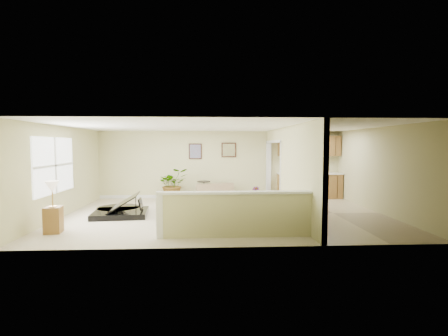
{
  "coord_description": "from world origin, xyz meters",
  "views": [
    {
      "loc": [
        -0.47,
        -9.13,
        1.97
      ],
      "look_at": [
        -0.01,
        0.4,
        1.3
      ],
      "focal_mm": 26.0,
      "sensor_mm": 36.0,
      "label": 1
    }
  ],
  "objects_px": {
    "piano": "(120,195)",
    "loveseat": "(218,193)",
    "accent_table": "(204,188)",
    "small_plant": "(256,194)",
    "palm_plant": "(173,184)",
    "lamp_stand": "(53,211)",
    "piano_bench": "(178,210)"
  },
  "relations": [
    {
      "from": "piano",
      "to": "loveseat",
      "type": "height_order",
      "value": "piano"
    },
    {
      "from": "piano",
      "to": "loveseat",
      "type": "relative_size",
      "value": 1.16
    },
    {
      "from": "piano",
      "to": "palm_plant",
      "type": "height_order",
      "value": "piano"
    },
    {
      "from": "lamp_stand",
      "to": "palm_plant",
      "type": "bearing_deg",
      "value": 63.28
    },
    {
      "from": "piano_bench",
      "to": "piano",
      "type": "bearing_deg",
      "value": 158.82
    },
    {
      "from": "small_plant",
      "to": "piano",
      "type": "bearing_deg",
      "value": -150.58
    },
    {
      "from": "accent_table",
      "to": "small_plant",
      "type": "distance_m",
      "value": 1.9
    },
    {
      "from": "small_plant",
      "to": "lamp_stand",
      "type": "height_order",
      "value": "lamp_stand"
    },
    {
      "from": "piano_bench",
      "to": "lamp_stand",
      "type": "distance_m",
      "value": 2.95
    },
    {
      "from": "loveseat",
      "to": "accent_table",
      "type": "relative_size",
      "value": 2.35
    },
    {
      "from": "piano",
      "to": "accent_table",
      "type": "xyz_separation_m",
      "value": [
        2.32,
        2.45,
        -0.14
      ]
    },
    {
      "from": "piano_bench",
      "to": "small_plant",
      "type": "bearing_deg",
      "value": 50.19
    },
    {
      "from": "piano",
      "to": "accent_table",
      "type": "height_order",
      "value": "piano"
    },
    {
      "from": "accent_table",
      "to": "small_plant",
      "type": "xyz_separation_m",
      "value": [
        1.88,
        -0.09,
        -0.23
      ]
    },
    {
      "from": "piano_bench",
      "to": "palm_plant",
      "type": "xyz_separation_m",
      "value": [
        -0.48,
        3.19,
        0.3
      ]
    },
    {
      "from": "piano_bench",
      "to": "palm_plant",
      "type": "height_order",
      "value": "palm_plant"
    },
    {
      "from": "palm_plant",
      "to": "small_plant",
      "type": "height_order",
      "value": "palm_plant"
    },
    {
      "from": "small_plant",
      "to": "palm_plant",
      "type": "bearing_deg",
      "value": 176.8
    },
    {
      "from": "loveseat",
      "to": "lamp_stand",
      "type": "xyz_separation_m",
      "value": [
        -3.82,
        -4.02,
        0.2
      ]
    },
    {
      "from": "palm_plant",
      "to": "small_plant",
      "type": "xyz_separation_m",
      "value": [
        3.0,
        -0.17,
        -0.36
      ]
    },
    {
      "from": "accent_table",
      "to": "small_plant",
      "type": "bearing_deg",
      "value": -2.6
    },
    {
      "from": "loveseat",
      "to": "lamp_stand",
      "type": "relative_size",
      "value": 1.36
    },
    {
      "from": "accent_table",
      "to": "piano",
      "type": "bearing_deg",
      "value": -133.42
    },
    {
      "from": "piano",
      "to": "accent_table",
      "type": "bearing_deg",
      "value": 40.91
    },
    {
      "from": "palm_plant",
      "to": "lamp_stand",
      "type": "bearing_deg",
      "value": -116.72
    },
    {
      "from": "loveseat",
      "to": "accent_table",
      "type": "height_order",
      "value": "loveseat"
    },
    {
      "from": "piano",
      "to": "palm_plant",
      "type": "bearing_deg",
      "value": 59.03
    },
    {
      "from": "piano_bench",
      "to": "palm_plant",
      "type": "distance_m",
      "value": 3.24
    },
    {
      "from": "piano",
      "to": "small_plant",
      "type": "height_order",
      "value": "piano"
    },
    {
      "from": "loveseat",
      "to": "piano",
      "type": "bearing_deg",
      "value": -158.58
    },
    {
      "from": "palm_plant",
      "to": "lamp_stand",
      "type": "xyz_separation_m",
      "value": [
        -2.2,
        -4.38,
        -0.07
      ]
    },
    {
      "from": "accent_table",
      "to": "palm_plant",
      "type": "xyz_separation_m",
      "value": [
        -1.12,
        0.08,
        0.13
      ]
    }
  ]
}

